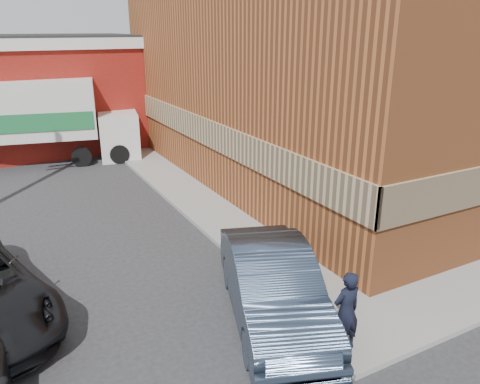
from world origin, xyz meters
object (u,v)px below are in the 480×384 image
man (346,311)px  sedan (273,286)px  box_truck (45,116)px  brick_building (354,59)px

man → sedan: man is taller
box_truck → sedan: bearing=-68.9°
brick_building → man: size_ratio=11.18×
man → box_truck: size_ratio=0.21×
brick_building → box_truck: (-11.78, 6.85, -2.51)m
man → box_truck: (-3.08, 16.94, 1.24)m
sedan → man: bearing=-50.1°
man → sedan: size_ratio=0.34×
man → sedan: (-0.60, 1.60, -0.14)m
sedan → box_truck: 15.61m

